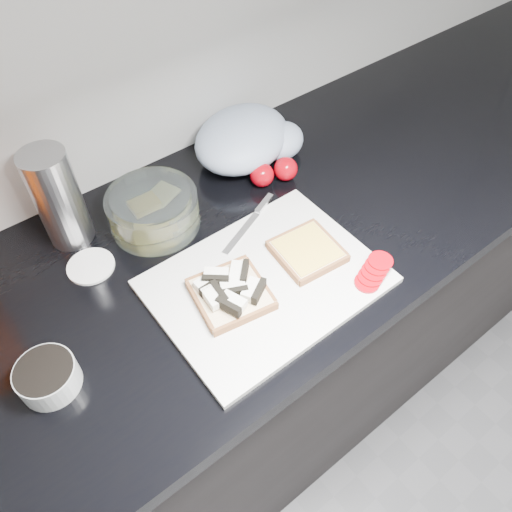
# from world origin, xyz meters

# --- Properties ---
(base_cabinet) EXTENTS (3.50, 0.60, 0.86)m
(base_cabinet) POSITION_xyz_m (0.00, 1.20, 0.43)
(base_cabinet) COLOR black
(base_cabinet) RESTS_ON ground
(countertop) EXTENTS (3.50, 0.64, 0.04)m
(countertop) POSITION_xyz_m (0.00, 1.20, 0.88)
(countertop) COLOR black
(countertop) RESTS_ON base_cabinet
(cutting_board) EXTENTS (0.40, 0.30, 0.01)m
(cutting_board) POSITION_xyz_m (0.10, 1.07, 0.91)
(cutting_board) COLOR silver
(cutting_board) RESTS_ON countertop
(bread_left) EXTENTS (0.15, 0.15, 0.04)m
(bread_left) POSITION_xyz_m (0.03, 1.08, 0.92)
(bread_left) COLOR beige
(bread_left) RESTS_ON cutting_board
(bread_right) EXTENTS (0.13, 0.13, 0.02)m
(bread_right) POSITION_xyz_m (0.20, 1.07, 0.92)
(bread_right) COLOR beige
(bread_right) RESTS_ON cutting_board
(tomato_slices) EXTENTS (0.10, 0.07, 0.02)m
(tomato_slices) POSITION_xyz_m (0.26, 0.96, 0.92)
(tomato_slices) COLOR #9B030D
(tomato_slices) RESTS_ON cutting_board
(knife) EXTENTS (0.17, 0.08, 0.01)m
(knife) POSITION_xyz_m (0.18, 1.21, 0.91)
(knife) COLOR silver
(knife) RESTS_ON cutting_board
(seed_tub) EXTENTS (0.09, 0.09, 0.05)m
(seed_tub) POSITION_xyz_m (-0.29, 1.12, 0.93)
(seed_tub) COLOR #A3A8A8
(seed_tub) RESTS_ON countertop
(tub_lid) EXTENTS (0.10, 0.10, 0.01)m
(tub_lid) POSITION_xyz_m (-0.13, 1.30, 0.90)
(tub_lid) COLOR white
(tub_lid) RESTS_ON countertop
(glass_bowl) EXTENTS (0.18, 0.18, 0.07)m
(glass_bowl) POSITION_xyz_m (0.02, 1.33, 0.94)
(glass_bowl) COLOR silver
(glass_bowl) RESTS_ON countertop
(steel_canister) EXTENTS (0.08, 0.08, 0.20)m
(steel_canister) POSITION_xyz_m (-0.13, 1.40, 1.00)
(steel_canister) COLOR #A7A7AC
(steel_canister) RESTS_ON countertop
(grocery_bag) EXTENTS (0.29, 0.26, 0.11)m
(grocery_bag) POSITION_xyz_m (0.30, 1.38, 0.95)
(grocery_bag) COLOR #98A7BB
(grocery_bag) RESTS_ON countertop
(whole_tomatoes) EXTENTS (0.11, 0.07, 0.05)m
(whole_tomatoes) POSITION_xyz_m (0.29, 1.28, 0.93)
(whole_tomatoes) COLOR #9B030D
(whole_tomatoes) RESTS_ON countertop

